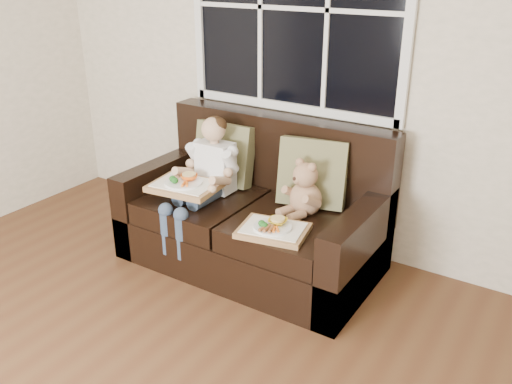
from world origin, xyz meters
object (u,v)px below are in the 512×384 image
Objects in this scene: loveseat at (256,219)px; tray_right at (273,229)px; child at (207,171)px; tray_left at (185,185)px; teddy_bear at (305,192)px.

tray_right is (0.35, -0.35, 0.17)m from loveseat.
child is 0.18m from tray_left.
loveseat is 3.76× the size of tray_right.
tray_left is at bearing 163.00° from tray_right.
child reaches higher than loveseat.
child is at bearing 149.35° from tray_right.
child is at bearing 61.88° from tray_left.
child is 0.72m from tray_right.
loveseat is 0.47m from child.
child is 2.21× the size of teddy_bear.
tray_right is (-0.03, -0.34, -0.12)m from teddy_bear.
loveseat is 0.52m from tray_right.
tray_left is (-0.75, -0.27, -0.02)m from teddy_bear.
loveseat reaches higher than teddy_bear.
child is at bearing -159.68° from loveseat.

